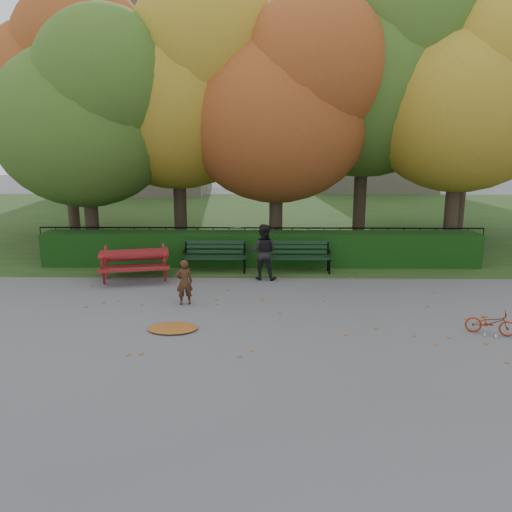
{
  "coord_description": "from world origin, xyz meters",
  "views": [
    {
      "loc": [
        0.08,
        -10.19,
        3.67
      ],
      "look_at": [
        -0.09,
        1.36,
        1.0
      ],
      "focal_mm": 35.0,
      "sensor_mm": 36.0,
      "label": 1
    }
  ],
  "objects_px": {
    "bench_left": "(215,254)",
    "bench_right": "(299,254)",
    "child": "(184,282)",
    "adult": "(263,252)",
    "tree_b": "(186,86)",
    "tree_g": "(481,95)",
    "tree_f": "(70,85)",
    "tree_c": "(288,103)",
    "tree_d": "(379,69)",
    "tree_a": "(91,112)",
    "bicycle": "(491,322)",
    "picnic_table": "(134,258)",
    "tree_e": "(475,93)"
  },
  "relations": [
    {
      "from": "picnic_table",
      "to": "adult",
      "type": "height_order",
      "value": "adult"
    },
    {
      "from": "tree_a",
      "to": "bench_right",
      "type": "bearing_deg",
      "value": -16.61
    },
    {
      "from": "bench_left",
      "to": "bench_right",
      "type": "height_order",
      "value": "same"
    },
    {
      "from": "tree_b",
      "to": "tree_g",
      "type": "xyz_separation_m",
      "value": [
        10.78,
        3.02,
        -0.03
      ]
    },
    {
      "from": "tree_e",
      "to": "adult",
      "type": "xyz_separation_m",
      "value": [
        -6.44,
        -2.87,
        -4.33
      ]
    },
    {
      "from": "tree_a",
      "to": "picnic_table",
      "type": "relative_size",
      "value": 3.59
    },
    {
      "from": "tree_a",
      "to": "bench_left",
      "type": "distance_m",
      "value": 5.89
    },
    {
      "from": "tree_f",
      "to": "bicycle",
      "type": "bearing_deg",
      "value": -41.36
    },
    {
      "from": "tree_c",
      "to": "tree_g",
      "type": "relative_size",
      "value": 0.94
    },
    {
      "from": "bench_left",
      "to": "tree_e",
      "type": "bearing_deg",
      "value": 14.81
    },
    {
      "from": "bench_right",
      "to": "picnic_table",
      "type": "xyz_separation_m",
      "value": [
        -4.48,
        -0.92,
        0.08
      ]
    },
    {
      "from": "tree_a",
      "to": "tree_d",
      "type": "relative_size",
      "value": 0.78
    },
    {
      "from": "bench_left",
      "to": "bicycle",
      "type": "distance_m",
      "value": 7.47
    },
    {
      "from": "tree_a",
      "to": "tree_d",
      "type": "bearing_deg",
      "value": 10.33
    },
    {
      "from": "tree_a",
      "to": "bicycle",
      "type": "xyz_separation_m",
      "value": [
        9.69,
        -6.58,
        -4.28
      ]
    },
    {
      "from": "tree_f",
      "to": "tree_d",
      "type": "bearing_deg",
      "value": -10.33
    },
    {
      "from": "tree_e",
      "to": "child",
      "type": "relative_size",
      "value": 7.75
    },
    {
      "from": "tree_a",
      "to": "bicycle",
      "type": "height_order",
      "value": "tree_a"
    },
    {
      "from": "tree_a",
      "to": "tree_f",
      "type": "bearing_deg",
      "value": 117.98
    },
    {
      "from": "tree_b",
      "to": "tree_f",
      "type": "xyz_separation_m",
      "value": [
        -4.69,
        2.49,
        0.29
      ]
    },
    {
      "from": "bench_left",
      "to": "bench_right",
      "type": "relative_size",
      "value": 1.0
    },
    {
      "from": "tree_c",
      "to": "tree_f",
      "type": "bearing_deg",
      "value": 157.65
    },
    {
      "from": "tree_d",
      "to": "bench_right",
      "type": "xyz_separation_m",
      "value": [
        -2.78,
        -3.53,
        -5.46
      ]
    },
    {
      "from": "tree_d",
      "to": "bicycle",
      "type": "xyz_separation_m",
      "value": [
        0.62,
        -8.23,
        -5.74
      ]
    },
    {
      "from": "tree_e",
      "to": "tree_f",
      "type": "distance_m",
      "value": 14.1
    },
    {
      "from": "tree_d",
      "to": "tree_g",
      "type": "relative_size",
      "value": 1.12
    },
    {
      "from": "tree_a",
      "to": "adult",
      "type": "bearing_deg",
      "value": -26.92
    },
    {
      "from": "tree_a",
      "to": "bench_left",
      "type": "relative_size",
      "value": 4.16
    },
    {
      "from": "tree_d",
      "to": "tree_g",
      "type": "distance_m",
      "value": 5.16
    },
    {
      "from": "child",
      "to": "tree_d",
      "type": "bearing_deg",
      "value": -147.36
    },
    {
      "from": "tree_c",
      "to": "bench_right",
      "type": "bearing_deg",
      "value": -83.3
    },
    {
      "from": "bench_left",
      "to": "child",
      "type": "distance_m",
      "value": 3.0
    },
    {
      "from": "tree_b",
      "to": "tree_g",
      "type": "distance_m",
      "value": 11.19
    },
    {
      "from": "bench_right",
      "to": "child",
      "type": "xyz_separation_m",
      "value": [
        -2.82,
        -2.97,
        0.01
      ]
    },
    {
      "from": "picnic_table",
      "to": "adult",
      "type": "bearing_deg",
      "value": -10.64
    },
    {
      "from": "tree_d",
      "to": "bench_right",
      "type": "distance_m",
      "value": 7.07
    },
    {
      "from": "tree_f",
      "to": "child",
      "type": "bearing_deg",
      "value": -57.53
    },
    {
      "from": "tree_e",
      "to": "adult",
      "type": "height_order",
      "value": "tree_e"
    },
    {
      "from": "tree_b",
      "to": "tree_g",
      "type": "relative_size",
      "value": 1.03
    },
    {
      "from": "tree_e",
      "to": "bicycle",
      "type": "distance_m",
      "value": 8.57
    },
    {
      "from": "tree_e",
      "to": "bicycle",
      "type": "relative_size",
      "value": 8.89
    },
    {
      "from": "child",
      "to": "adult",
      "type": "xyz_separation_m",
      "value": [
        1.8,
        2.17,
        0.23
      ]
    },
    {
      "from": "tree_d",
      "to": "tree_e",
      "type": "xyz_separation_m",
      "value": [
        2.64,
        -1.46,
        -0.9
      ]
    },
    {
      "from": "tree_f",
      "to": "bicycle",
      "type": "height_order",
      "value": "tree_f"
    },
    {
      "from": "tree_a",
      "to": "tree_d",
      "type": "height_order",
      "value": "tree_d"
    },
    {
      "from": "tree_c",
      "to": "tree_g",
      "type": "distance_m",
      "value": 8.43
    },
    {
      "from": "tree_d",
      "to": "picnic_table",
      "type": "bearing_deg",
      "value": -148.49
    },
    {
      "from": "tree_a",
      "to": "tree_b",
      "type": "height_order",
      "value": "tree_b"
    },
    {
      "from": "tree_b",
      "to": "tree_e",
      "type": "relative_size",
      "value": 1.08
    },
    {
      "from": "tree_a",
      "to": "child",
      "type": "relative_size",
      "value": 7.11
    }
  ]
}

